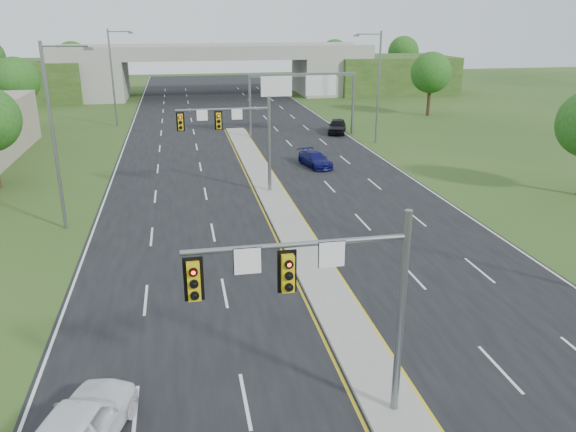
# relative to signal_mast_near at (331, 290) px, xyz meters

# --- Properties ---
(ground) EXTENTS (240.00, 240.00, 0.00)m
(ground) POSITION_rel_signal_mast_near_xyz_m (2.26, 0.07, -4.73)
(ground) COLOR #274418
(ground) RESTS_ON ground
(road) EXTENTS (24.00, 160.00, 0.02)m
(road) POSITION_rel_signal_mast_near_xyz_m (2.26, 35.07, -4.72)
(road) COLOR black
(road) RESTS_ON ground
(median) EXTENTS (2.00, 54.00, 0.16)m
(median) POSITION_rel_signal_mast_near_xyz_m (2.26, 23.07, -4.63)
(median) COLOR gray
(median) RESTS_ON road
(lane_markings) EXTENTS (23.72, 160.00, 0.01)m
(lane_markings) POSITION_rel_signal_mast_near_xyz_m (1.66, 28.99, -4.70)
(lane_markings) COLOR gold
(lane_markings) RESTS_ON road
(signal_mast_near) EXTENTS (6.62, 0.60, 7.00)m
(signal_mast_near) POSITION_rel_signal_mast_near_xyz_m (0.00, 0.00, 0.00)
(signal_mast_near) COLOR slate
(signal_mast_near) RESTS_ON ground
(signal_mast_far) EXTENTS (6.62, 0.60, 7.00)m
(signal_mast_far) POSITION_rel_signal_mast_near_xyz_m (0.00, 25.00, 0.00)
(signal_mast_far) COLOR slate
(signal_mast_far) RESTS_ON ground
(sign_gantry) EXTENTS (11.58, 0.44, 6.67)m
(sign_gantry) POSITION_rel_signal_mast_near_xyz_m (8.95, 44.99, 0.51)
(sign_gantry) COLOR slate
(sign_gantry) RESTS_ON ground
(overpass) EXTENTS (80.00, 14.00, 8.10)m
(overpass) POSITION_rel_signal_mast_near_xyz_m (2.26, 80.07, -1.17)
(overpass) COLOR gray
(overpass) RESTS_ON ground
(lightpole_l_mid) EXTENTS (2.85, 0.25, 11.00)m
(lightpole_l_mid) POSITION_rel_signal_mast_near_xyz_m (-11.03, 20.07, 1.38)
(lightpole_l_mid) COLOR slate
(lightpole_l_mid) RESTS_ON ground
(lightpole_l_far) EXTENTS (2.85, 0.25, 11.00)m
(lightpole_l_far) POSITION_rel_signal_mast_near_xyz_m (-11.03, 55.07, 1.38)
(lightpole_l_far) COLOR slate
(lightpole_l_far) RESTS_ON ground
(lightpole_r_far) EXTENTS (2.85, 0.25, 11.00)m
(lightpole_r_far) POSITION_rel_signal_mast_near_xyz_m (15.56, 40.07, 1.38)
(lightpole_r_far) COLOR slate
(lightpole_r_far) RESTS_ON ground
(tree_l_mid) EXTENTS (5.20, 5.20, 8.12)m
(tree_l_mid) POSITION_rel_signal_mast_near_xyz_m (-21.74, 55.07, 0.78)
(tree_l_mid) COLOR #382316
(tree_l_mid) RESTS_ON ground
(tree_r_mid) EXTENTS (5.20, 5.20, 8.12)m
(tree_r_mid) POSITION_rel_signal_mast_near_xyz_m (28.26, 55.07, 0.78)
(tree_r_mid) COLOR #382316
(tree_r_mid) RESTS_ON ground
(tree_back_b) EXTENTS (5.60, 5.60, 8.32)m
(tree_back_b) POSITION_rel_signal_mast_near_xyz_m (-21.74, 94.07, 0.78)
(tree_back_b) COLOR #382316
(tree_back_b) RESTS_ON ground
(tree_back_c) EXTENTS (5.60, 5.60, 8.32)m
(tree_back_c) POSITION_rel_signal_mast_near_xyz_m (26.26, 94.07, 0.78)
(tree_back_c) COLOR #382316
(tree_back_c) RESTS_ON ground
(tree_back_d) EXTENTS (6.00, 6.00, 8.85)m
(tree_back_d) POSITION_rel_signal_mast_near_xyz_m (40.26, 94.07, 1.11)
(tree_back_d) COLOR #382316
(tree_back_d) RESTS_ON ground
(car_white) EXTENTS (3.52, 5.45, 1.72)m
(car_white) POSITION_rel_signal_mast_near_xyz_m (-7.50, 0.15, -3.84)
(car_white) COLOR white
(car_white) RESTS_ON road
(car_far_b) EXTENTS (2.64, 4.60, 1.25)m
(car_far_b) POSITION_rel_signal_mast_near_xyz_m (7.34, 31.78, -4.08)
(car_far_b) COLOR #0C0D4D
(car_far_b) RESTS_ON road
(car_far_c) EXTENTS (3.25, 4.94, 1.56)m
(car_far_c) POSITION_rel_signal_mast_near_xyz_m (13.26, 45.81, -3.92)
(car_far_c) COLOR black
(car_far_c) RESTS_ON road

